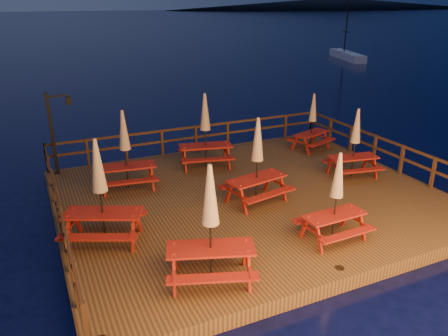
# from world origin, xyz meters

# --- Properties ---
(ground) EXTENTS (500.00, 500.00, 0.00)m
(ground) POSITION_xyz_m (0.00, 0.00, 0.00)
(ground) COLOR black
(ground) RESTS_ON ground
(deck) EXTENTS (12.00, 10.00, 0.40)m
(deck) POSITION_xyz_m (0.00, 0.00, 0.20)
(deck) COLOR #472816
(deck) RESTS_ON ground
(deck_piles) EXTENTS (11.44, 9.44, 1.40)m
(deck_piles) POSITION_xyz_m (0.00, 0.00, -0.30)
(deck_piles) COLOR #341A10
(deck_piles) RESTS_ON ground
(railing) EXTENTS (11.80, 9.75, 1.10)m
(railing) POSITION_xyz_m (0.00, 1.78, 1.16)
(railing) COLOR #341A10
(railing) RESTS_ON deck
(lamp_post) EXTENTS (0.85, 0.18, 3.00)m
(lamp_post) POSITION_xyz_m (-5.39, 4.55, 2.20)
(lamp_post) COLOR black
(lamp_post) RESTS_ON deck
(headland_right) EXTENTS (230.40, 86.40, 7.00)m
(headland_right) POSITION_xyz_m (185.00, 230.00, 3.50)
(headland_right) COLOR black
(headland_right) RESTS_ON ground
(sailboat) EXTENTS (3.79, 7.93, 11.75)m
(sailboat) POSITION_xyz_m (27.37, 28.47, 0.39)
(sailboat) COLOR white
(sailboat) RESTS_ON ground
(picnic_table_0) EXTENTS (1.97, 1.73, 2.49)m
(picnic_table_0) POSITION_xyz_m (4.10, -0.12, 1.69)
(picnic_table_0) COLOR maroon
(picnic_table_0) RESTS_ON deck
(picnic_table_1) EXTENTS (2.16, 1.89, 2.73)m
(picnic_table_1) POSITION_xyz_m (-0.07, -0.55, 1.82)
(picnic_table_1) COLOR maroon
(picnic_table_1) RESTS_ON deck
(picnic_table_2) EXTENTS (2.49, 2.32, 2.84)m
(picnic_table_2) POSITION_xyz_m (-4.85, -1.01, 1.88)
(picnic_table_2) COLOR maroon
(picnic_table_2) RESTS_ON deck
(picnic_table_3) EXTENTS (2.29, 2.03, 2.82)m
(picnic_table_3) POSITION_xyz_m (-0.31, 3.02, 1.86)
(picnic_table_3) COLOR maroon
(picnic_table_3) RESTS_ON deck
(picnic_table_4) EXTENTS (2.01, 1.82, 2.38)m
(picnic_table_4) POSITION_xyz_m (4.55, 3.06, 1.64)
(picnic_table_4) COLOR maroon
(picnic_table_4) RESTS_ON deck
(picnic_table_5) EXTENTS (2.09, 1.80, 2.70)m
(picnic_table_5) POSITION_xyz_m (-3.49, 2.19, 1.80)
(picnic_table_5) COLOR maroon
(picnic_table_5) RESTS_ON deck
(picnic_table_6) EXTENTS (2.40, 2.18, 2.81)m
(picnic_table_6) POSITION_xyz_m (-2.97, -3.74, 1.86)
(picnic_table_6) COLOR maroon
(picnic_table_6) RESTS_ON deck
(picnic_table_7) EXTENTS (1.75, 1.46, 2.44)m
(picnic_table_7) POSITION_xyz_m (0.69, -3.42, 1.67)
(picnic_table_7) COLOR maroon
(picnic_table_7) RESTS_ON deck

